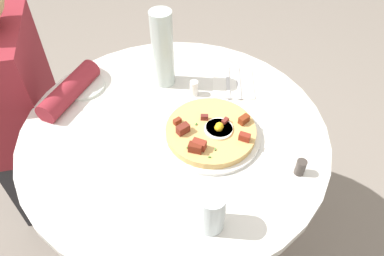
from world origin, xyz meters
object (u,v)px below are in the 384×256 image
Objects in this scene: water_glass at (211,211)px; bread_plate at (83,86)px; pepper_shaker at (300,167)px; fork at (228,81)px; person_seated at (28,122)px; pizza_plate at (210,135)px; knife at (238,82)px; dining_table at (176,164)px; water_bottle at (163,49)px; breakfast_pizza at (211,131)px; salt_shaker at (194,88)px.

bread_plate is at bearing 26.64° from water_glass.
water_glass reaches higher than pepper_shaker.
bread_plate is 0.50m from fork.
pizza_plate is (-0.43, -0.64, 0.24)m from person_seated.
knife is at bearing -24.15° from water_glass.
dining_table is 7.61× the size of water_glass.
pizza_plate is 2.41× the size of water_glass.
bread_plate is 0.31m from water_bottle.
bread_plate is at bearing 83.68° from water_bottle.
water_glass is at bearing -174.81° from dining_table.
water_glass is at bearing 165.85° from pizza_plate.
dining_table is 0.34m from fork.
knife is 0.56m from water_glass.
bread_plate is at bearing 49.56° from breakfast_pizza.
bread_plate is at bearing 72.37° from salt_shaker.
dining_table is at bearing 146.83° from salt_shaker.
breakfast_pizza is at bearing -175.43° from pizza_plate.
knife is 1.45× the size of water_glass.
dining_table is 0.36m from knife.
water_bottle is (0.23, -0.01, 0.31)m from dining_table.
fork is 0.67× the size of water_bottle.
water_glass is (-0.52, 0.19, 0.06)m from fork.
breakfast_pizza is 0.20m from salt_shaker.
water_glass is at bearing -177.86° from water_bottle.
person_seated is at bearing 75.19° from water_bottle.
pizza_plate is 5.75× the size of salt_shaker.
dining_table is 0.42m from water_glass.
person_seated reaches higher than fork.
breakfast_pizza is at bearing 48.60° from pepper_shaker.
knife is 0.67× the size of water_bottle.
pizza_plate is 0.33m from water_bottle.
salt_shaker is 0.44m from pepper_shaker.
person_seated reaches higher than salt_shaker.
water_bottle is at bearing -89.64° from knife.
pepper_shaker is (-0.61, -0.84, 0.26)m from person_seated.
breakfast_pizza is 0.27m from knife.
person_seated is 4.23× the size of water_bottle.
water_glass is at bearing -153.36° from bread_plate.
water_bottle reaches higher than salt_shaker.
dining_table is 0.39m from water_bottle.
water_bottle is (-0.14, -0.55, 0.37)m from person_seated.
breakfast_pizza is 5.47× the size of pepper_shaker.
pepper_shaker is (0.10, -0.28, -0.04)m from water_glass.
water_bottle is (0.29, 0.09, 0.11)m from breakfast_pizza.
bread_plate is (0.32, 0.37, -0.02)m from breakfast_pizza.
person_seated is 21.72× the size of salt_shaker.
breakfast_pizza is 1.00× the size of water_bottle.
person_seated reaches higher than pepper_shaker.
pizza_plate is 1.67× the size of knife.
salt_shaker is (-0.09, -0.09, -0.11)m from water_bottle.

